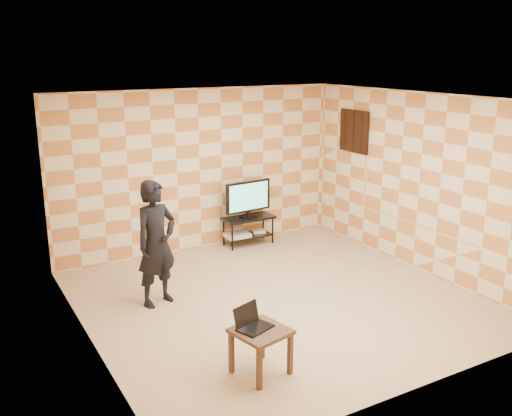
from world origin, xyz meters
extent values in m
plane|color=tan|center=(0.00, 0.00, 0.00)|extent=(5.00, 5.00, 0.00)
cube|color=beige|center=(0.00, 2.50, 1.35)|extent=(5.00, 0.02, 2.70)
cube|color=beige|center=(0.00, -2.50, 1.35)|extent=(5.00, 0.02, 2.70)
cube|color=beige|center=(-2.50, 0.00, 1.35)|extent=(0.02, 5.00, 2.70)
cube|color=beige|center=(2.50, 0.00, 1.35)|extent=(0.02, 5.00, 2.70)
cube|color=white|center=(0.00, 0.00, 2.70)|extent=(5.00, 5.00, 0.02)
cube|color=black|center=(2.47, 1.55, 1.95)|extent=(0.04, 0.72, 0.72)
cube|color=black|center=(2.47, 1.55, 1.95)|extent=(0.04, 0.03, 0.68)
cube|color=black|center=(2.47, 1.55, 1.95)|extent=(0.04, 0.68, 0.03)
cube|color=black|center=(0.77, 2.22, 0.48)|extent=(0.90, 0.41, 0.04)
cube|color=black|center=(0.77, 2.22, 0.16)|extent=(0.81, 0.36, 0.03)
cylinder|color=black|center=(0.37, 2.05, 0.25)|extent=(0.03, 0.03, 0.50)
cylinder|color=black|center=(0.37, 2.38, 0.25)|extent=(0.03, 0.03, 0.50)
cylinder|color=black|center=(1.16, 2.05, 0.25)|extent=(0.03, 0.03, 0.50)
cylinder|color=black|center=(1.16, 2.38, 0.25)|extent=(0.03, 0.03, 0.50)
cube|color=black|center=(0.77, 2.22, 0.51)|extent=(0.27, 0.19, 0.03)
cube|color=black|center=(0.77, 2.22, 0.56)|extent=(0.07, 0.05, 0.07)
cube|color=black|center=(0.77, 2.22, 0.87)|extent=(0.87, 0.13, 0.53)
cube|color=#5BCBBD|center=(0.76, 2.19, 0.87)|extent=(0.78, 0.08, 0.46)
cube|color=silver|center=(0.54, 2.21, 0.21)|extent=(0.43, 0.31, 0.07)
cube|color=silver|center=(0.99, 2.24, 0.20)|extent=(0.25, 0.20, 0.05)
cube|color=#341C13|center=(-1.13, -1.48, 0.48)|extent=(0.62, 0.62, 0.04)
cube|color=#341C13|center=(-1.29, -1.74, 0.23)|extent=(0.06, 0.06, 0.46)
cube|color=#341C13|center=(-1.38, -1.31, 0.23)|extent=(0.06, 0.06, 0.46)
cube|color=#341C13|center=(-0.87, -1.64, 0.23)|extent=(0.06, 0.06, 0.46)
cube|color=#341C13|center=(-0.96, -1.22, 0.23)|extent=(0.06, 0.06, 0.46)
cube|color=black|center=(-1.17, -1.43, 0.51)|extent=(0.41, 0.35, 0.02)
cube|color=black|center=(-1.21, -1.31, 0.62)|extent=(0.35, 0.17, 0.22)
imported|color=black|center=(-1.44, 0.70, 0.84)|extent=(0.71, 0.58, 1.68)
camera|label=1|loc=(-3.80, -6.08, 3.26)|focal=40.00mm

